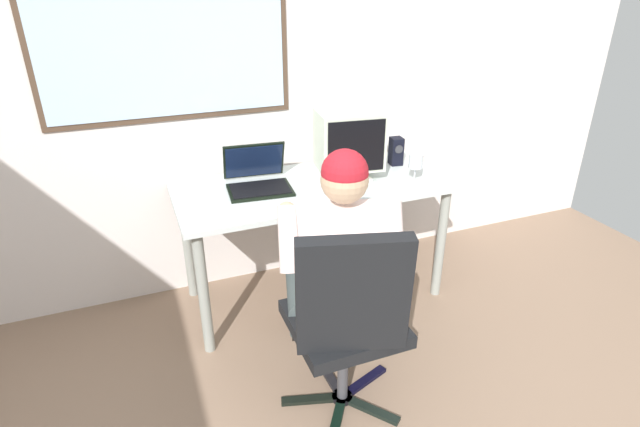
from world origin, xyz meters
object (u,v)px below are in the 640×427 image
at_px(person_seated, 338,265).
at_px(desk_speaker, 396,151).
at_px(crt_monitor, 349,141).
at_px(laptop, 257,176).
at_px(office_chair, 348,316).
at_px(wine_glass, 416,163).
at_px(desk, 314,199).

bearing_deg(person_seated, desk_speaker, 47.50).
height_order(crt_monitor, desk_speaker, crt_monitor).
distance_m(person_seated, laptop, 0.82).
distance_m(office_chair, person_seated, 0.28).
xyz_separation_m(office_chair, wine_glass, (0.77, 0.79, 0.30)).
relative_size(crt_monitor, laptop, 1.06).
distance_m(laptop, desk_speaker, 0.90).
bearing_deg(crt_monitor, desk, -177.69).
xyz_separation_m(laptop, wine_glass, (0.86, -0.26, 0.05)).
height_order(office_chair, person_seated, person_seated).
distance_m(desk, office_chair, 0.99).
relative_size(person_seated, wine_glass, 7.55).
bearing_deg(desk_speaker, person_seated, -132.50).
distance_m(desk, desk_speaker, 0.63).
height_order(desk, wine_glass, wine_glass).
height_order(person_seated, desk_speaker, person_seated).
xyz_separation_m(crt_monitor, wine_glass, (0.33, -0.19, -0.11)).
height_order(office_chair, crt_monitor, crt_monitor).
bearing_deg(desk, office_chair, -102.85).
bearing_deg(office_chair, desk_speaker, 52.95).
bearing_deg(laptop, crt_monitor, -7.90).
height_order(desk, office_chair, office_chair).
bearing_deg(office_chair, desk, 77.15).
relative_size(person_seated, crt_monitor, 3.14).
bearing_deg(crt_monitor, desk_speaker, 15.67).
xyz_separation_m(office_chair, laptop, (-0.09, 1.05, 0.25)).
relative_size(laptop, desk_speaker, 2.18).
bearing_deg(person_seated, laptop, 101.21).
relative_size(office_chair, person_seated, 0.80).
height_order(office_chair, desk_speaker, office_chair).
xyz_separation_m(desk, wine_glass, (0.55, -0.18, 0.21)).
relative_size(crt_monitor, wine_glass, 2.41).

